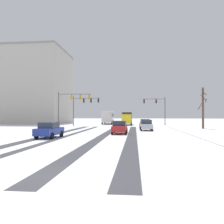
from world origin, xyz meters
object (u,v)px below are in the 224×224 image
Objects in this scene: traffic_signal_far_left at (84,104)px; car_black_lead at (145,124)px; traffic_signal_far_right at (157,105)px; traffic_signal_near_left at (72,101)px; car_silver_second at (146,125)px; bare_tree_sidewalk_far at (203,107)px; bus_oncoming at (108,116)px; office_building_far_left_block at (17,87)px; car_blue_fourth at (49,130)px; box_truck_delivery at (127,118)px; car_red_third at (120,127)px.

traffic_signal_far_left reaches higher than car_black_lead.
traffic_signal_far_right is 21.59m from traffic_signal_near_left.
car_silver_second is 0.58× the size of bare_tree_sidewalk_far.
bus_oncoming is 27.95m from office_building_far_left_block.
car_black_lead is at bearing -105.69° from traffic_signal_far_right.
car_blue_fourth is at bearing -92.58° from bus_oncoming.
traffic_signal_far_left reaches higher than car_blue_fourth.
traffic_signal_far_left is 15.85m from car_black_lead.
car_silver_second is 0.37× the size of bus_oncoming.
car_silver_second is 26.94m from bus_oncoming.
traffic_signal_far_right is at bearing 13.94° from traffic_signal_far_left.
traffic_signal_far_left is (-16.47, -4.09, 0.19)m from traffic_signal_far_right.
car_black_lead is 6.36m from car_silver_second.
bus_oncoming is at bearing 115.11° from car_black_lead.
office_building_far_left_block is (-35.56, 20.84, 9.50)m from car_black_lead.
car_black_lead is 0.15× the size of office_building_far_left_block.
traffic_signal_far_right is at bearing 117.54° from bare_tree_sidewalk_far.
bus_oncoming is at bearing 150.73° from traffic_signal_far_right.
office_building_far_left_block is (-35.45, 27.20, 9.50)m from car_silver_second.
traffic_signal_near_left is (-0.05, -9.81, -0.00)m from traffic_signal_far_left.
box_truck_delivery is 19.19m from bare_tree_sidewalk_far.
car_black_lead is at bearing 89.01° from car_silver_second.
bare_tree_sidewalk_far is at bearing 29.95° from car_silver_second.
bare_tree_sidewalk_far is at bearing -25.11° from office_building_far_left_block.
bare_tree_sidewalk_far is at bearing 41.48° from car_blue_fourth.
box_truck_delivery is (0.05, 25.75, 0.82)m from car_red_third.
traffic_signal_far_right is 34.19m from car_blue_fourth.
bare_tree_sidewalk_far reaches higher than car_black_lead.
traffic_signal_far_left is 1.57× the size of car_red_third.
traffic_signal_near_left is 17.66m from car_blue_fourth.
car_silver_second is 0.14× the size of office_building_far_left_block.
traffic_signal_far_left is at bearing -29.61° from office_building_far_left_block.
office_building_far_left_block reaches higher than car_silver_second.
traffic_signal_far_left is 24.65m from bare_tree_sidewalk_far.
bare_tree_sidewalk_far is at bearing -2.96° from car_black_lead.
bus_oncoming is at bearing -3.81° from office_building_far_left_block.
traffic_signal_far_left is at bearing 159.62° from bare_tree_sidewalk_far.
car_silver_second is at bearing -150.05° from bare_tree_sidewalk_far.
traffic_signal_far_right is 0.59× the size of bus_oncoming.
traffic_signal_far_right is at bearing -29.27° from bus_oncoming.
traffic_signal_far_right is 7.71m from box_truck_delivery.
traffic_signal_near_left is 0.91× the size of bare_tree_sidewalk_far.
traffic_signal_far_right is 1.56× the size of car_blue_fourth.
car_red_third is at bearing 40.01° from car_blue_fourth.
traffic_signal_far_left is 10.96m from box_truck_delivery.
car_silver_second is (-0.11, -6.35, 0.00)m from car_black_lead.
box_truck_delivery is at bearing -14.22° from office_building_far_left_block.
bare_tree_sidewalk_far is (20.66, 18.27, 2.89)m from car_blue_fourth.
car_silver_second is at bearing -100.78° from traffic_signal_far_right.
car_red_third is at bearing -137.80° from bare_tree_sidewalk_far.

